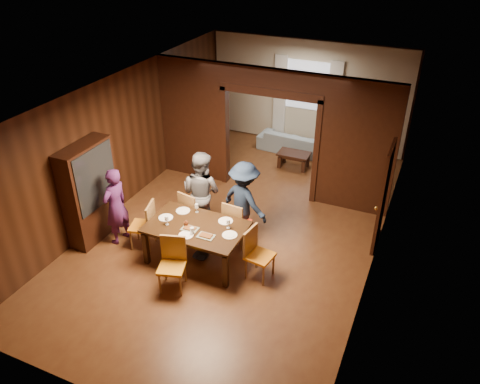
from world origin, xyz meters
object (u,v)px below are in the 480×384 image
at_px(hutch, 90,192).
at_px(person_purple, 116,206).
at_px(coffee_table, 294,160).
at_px(chair_left, 142,225).
at_px(person_navy, 244,201).
at_px(sofa, 293,142).
at_px(dining_table, 197,243).
at_px(person_grey, 201,193).
at_px(chair_far_l, 194,211).
at_px(chair_near, 172,266).
at_px(chair_far_r, 237,222).
at_px(chair_right, 260,255).

bearing_deg(hutch, person_purple, 3.89).
xyz_separation_m(coffee_table, hutch, (-2.72, -4.45, 0.80)).
bearing_deg(chair_left, person_navy, 109.06).
xyz_separation_m(sofa, dining_table, (-0.17, -5.23, 0.10)).
relative_size(person_grey, chair_left, 1.82).
bearing_deg(chair_left, person_purple, -100.38).
distance_m(chair_left, chair_far_l, 1.07).
relative_size(person_purple, chair_left, 1.64).
distance_m(person_purple, dining_table, 1.75).
height_order(dining_table, chair_near, chair_near).
bearing_deg(chair_left, chair_far_l, 125.11).
height_order(person_grey, chair_far_r, person_grey).
relative_size(chair_far_l, chair_near, 1.00).
bearing_deg(chair_far_r, dining_table, 63.52).
relative_size(person_grey, chair_far_r, 1.82).
height_order(person_grey, hutch, hutch).
bearing_deg(dining_table, person_purple, -177.09).
bearing_deg(chair_near, person_navy, 58.78).
distance_m(sofa, chair_near, 6.10).
distance_m(person_navy, chair_right, 1.34).
height_order(chair_left, chair_far_l, same).
bearing_deg(hutch, chair_near, -18.57).
relative_size(chair_left, hutch, 0.48).
xyz_separation_m(dining_table, chair_far_r, (0.47, 0.79, 0.10)).
bearing_deg(person_navy, chair_near, 95.25).
xyz_separation_m(person_grey, chair_left, (-0.81, -0.96, -0.40)).
distance_m(person_purple, person_navy, 2.48).
height_order(sofa, chair_far_l, chair_far_l).
bearing_deg(dining_table, person_grey, 111.73).
height_order(person_grey, dining_table, person_grey).
xyz_separation_m(chair_far_l, chair_near, (0.47, -1.65, 0.00)).
bearing_deg(chair_far_l, sofa, -86.18).
bearing_deg(chair_far_l, person_navy, -151.02).
height_order(sofa, chair_far_r, chair_far_r).
bearing_deg(chair_left, chair_near, 39.62).
xyz_separation_m(coffee_table, chair_right, (0.77, -4.31, 0.28)).
bearing_deg(chair_left, person_grey, 124.91).
relative_size(coffee_table, chair_near, 0.82).
distance_m(person_grey, chair_far_l, 0.43).
xyz_separation_m(chair_far_r, chair_near, (-0.48, -1.66, 0.00)).
distance_m(person_grey, sofa, 4.39).
distance_m(coffee_table, chair_right, 4.39).
distance_m(dining_table, coffee_table, 4.35).
relative_size(person_purple, chair_far_r, 1.64).
height_order(sofa, chair_left, chair_left).
distance_m(person_navy, dining_table, 1.26).
bearing_deg(coffee_table, person_grey, -103.82).
height_order(chair_left, hutch, hutch).
distance_m(chair_left, chair_right, 2.42).
bearing_deg(sofa, chair_right, 105.89).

